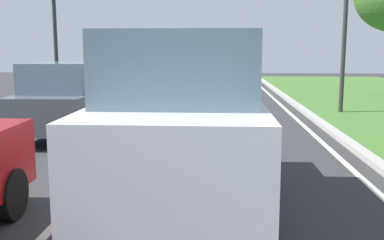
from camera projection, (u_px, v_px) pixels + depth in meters
ground_plane at (165, 139)px, 10.40m from camera, size 60.00×60.00×0.00m
lane_line_center at (135, 139)px, 10.44m from camera, size 0.12×32.00×0.01m
lane_line_right_edge at (321, 141)px, 10.18m from camera, size 0.12×32.00×0.01m
curb_right at (343, 139)px, 10.15m from camera, size 0.24×48.00×0.12m
car_suv_ahead at (184, 121)px, 5.77m from camera, size 1.98×4.51×2.28m
car_hatchback_far at (66, 100)px, 10.66m from camera, size 1.79×3.73×1.78m
traffic_light_near_right at (347, 5)px, 13.93m from camera, size 0.32×0.50×5.10m
traffic_light_overhead_left at (53, 11)px, 15.76m from camera, size 0.32×0.50×5.16m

